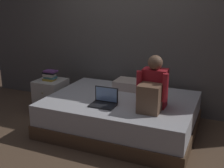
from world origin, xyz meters
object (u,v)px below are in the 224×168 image
book_stack (50,75)px  person_sitting (153,89)px  nightstand (51,96)px  pillow (134,85)px  laptop (104,101)px  bed (121,114)px

book_stack → person_sitting: bearing=-12.2°
nightstand → pillow: bearing=10.8°
laptop → pillow: size_ratio=0.57×
person_sitting → laptop: (-0.59, -0.13, -0.20)m
laptop → bed: bearing=72.1°
nightstand → book_stack: book_stack is taller
nightstand → person_sitting: bearing=-12.4°
person_sitting → pillow: 0.82m
nightstand → book_stack: (0.00, -0.01, 0.35)m
pillow → person_sitting: bearing=-54.4°
bed → person_sitting: bearing=-21.9°
nightstand → person_sitting: 1.88m
bed → laptop: (-0.11, -0.33, 0.29)m
bed → book_stack: book_stack is taller
person_sitting → book_stack: bearing=167.8°
book_stack → nightstand: bearing=119.4°
person_sitting → laptop: bearing=-167.5°
bed → laptop: 0.45m
nightstand → book_stack: size_ratio=2.31×
person_sitting → pillow: size_ratio=1.17×
laptop → book_stack: 1.30m
pillow → book_stack: bearing=-168.8°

